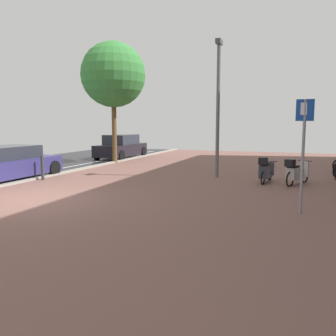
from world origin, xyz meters
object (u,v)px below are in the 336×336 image
(lamp_post, at_px, (218,102))
(parked_car_near, at_px, (6,164))
(parking_sign, at_px, (303,144))
(scooter_mid, at_px, (295,173))
(street_tree, at_px, (113,75))
(bollard_far, at_px, (42,168))
(scooter_near, at_px, (265,171))
(parked_car_far, at_px, (121,147))

(lamp_post, bearing_deg, parked_car_near, -154.66)
(parked_car_near, relative_size, parking_sign, 1.61)
(scooter_mid, xyz_separation_m, parked_car_near, (-10.36, -2.66, 0.19))
(parked_car_near, relative_size, street_tree, 0.67)
(parking_sign, distance_m, bollard_far, 9.55)
(scooter_near, relative_size, bollard_far, 1.78)
(lamp_post, xyz_separation_m, bollard_far, (-6.15, -2.95, -2.53))
(street_tree, bearing_deg, scooter_near, -26.14)
(scooter_near, relative_size, parking_sign, 0.61)
(lamp_post, bearing_deg, scooter_near, -21.76)
(parked_car_near, distance_m, parking_sign, 10.65)
(scooter_near, height_order, parked_car_far, parked_car_far)
(scooter_near, xyz_separation_m, parking_sign, (1.16, -4.22, 1.22))
(parked_car_far, relative_size, parking_sign, 1.56)
(scooter_near, distance_m, lamp_post, 3.31)
(scooter_near, relative_size, street_tree, 0.25)
(parked_car_near, xyz_separation_m, street_tree, (0.91, 6.85, 4.14))
(parked_car_far, distance_m, street_tree, 4.92)
(parked_car_near, xyz_separation_m, bollard_far, (1.24, 0.54, -0.16))
(parked_car_near, bearing_deg, bollard_far, 23.71)
(parking_sign, bearing_deg, scooter_mid, 91.79)
(scooter_mid, distance_m, bollard_far, 9.37)
(parking_sign, xyz_separation_m, street_tree, (-9.58, 8.35, 3.11))
(scooter_near, height_order, lamp_post, lamp_post)
(parked_car_far, height_order, street_tree, street_tree)
(parking_sign, bearing_deg, scooter_near, 105.33)
(parked_car_far, xyz_separation_m, parking_sign, (10.52, -10.95, 0.97))
(scooter_mid, xyz_separation_m, parked_car_far, (-10.39, 6.79, 0.25))
(scooter_near, relative_size, parked_car_far, 0.39)
(lamp_post, bearing_deg, parked_car_far, 141.25)
(parked_car_near, bearing_deg, lamp_post, 25.34)
(parking_sign, relative_size, street_tree, 0.41)
(lamp_post, distance_m, bollard_far, 7.27)
(scooter_near, xyz_separation_m, bollard_far, (-8.10, -2.18, 0.02))
(scooter_near, xyz_separation_m, lamp_post, (-1.95, 0.78, 2.56))
(parking_sign, xyz_separation_m, lamp_post, (-3.11, 4.99, 1.34))
(scooter_near, height_order, street_tree, street_tree)
(lamp_post, height_order, street_tree, street_tree)
(parked_car_far, height_order, lamp_post, lamp_post)
(bollard_far, bearing_deg, scooter_near, 15.04)
(scooter_mid, height_order, bollard_far, same)
(scooter_near, height_order, parking_sign, parking_sign)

